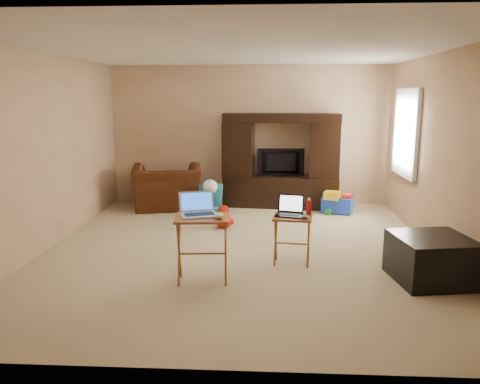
# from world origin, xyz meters

# --- Properties ---
(floor) EXTENTS (5.50, 5.50, 0.00)m
(floor) POSITION_xyz_m (0.00, 0.00, 0.00)
(floor) COLOR #C6B689
(floor) RESTS_ON ground
(ceiling) EXTENTS (5.50, 5.50, 0.00)m
(ceiling) POSITION_xyz_m (0.00, 0.00, 2.50)
(ceiling) COLOR silver
(ceiling) RESTS_ON ground
(wall_back) EXTENTS (5.00, 0.00, 5.00)m
(wall_back) POSITION_xyz_m (0.00, 2.75, 1.25)
(wall_back) COLOR tan
(wall_back) RESTS_ON ground
(wall_front) EXTENTS (5.00, 0.00, 5.00)m
(wall_front) POSITION_xyz_m (0.00, -2.75, 1.25)
(wall_front) COLOR tan
(wall_front) RESTS_ON ground
(wall_left) EXTENTS (0.00, 5.50, 5.50)m
(wall_left) POSITION_xyz_m (-2.50, 0.00, 1.25)
(wall_left) COLOR tan
(wall_left) RESTS_ON ground
(wall_right) EXTENTS (0.00, 5.50, 5.50)m
(wall_right) POSITION_xyz_m (2.50, 0.00, 1.25)
(wall_right) COLOR tan
(wall_right) RESTS_ON ground
(window_pane) EXTENTS (0.00, 1.20, 1.20)m
(window_pane) POSITION_xyz_m (2.48, 1.55, 1.40)
(window_pane) COLOR white
(window_pane) RESTS_ON ground
(window_frame) EXTENTS (0.06, 1.14, 1.34)m
(window_frame) POSITION_xyz_m (2.46, 1.55, 1.40)
(window_frame) COLOR white
(window_frame) RESTS_ON ground
(entertainment_center) EXTENTS (2.07, 0.70, 1.66)m
(entertainment_center) POSITION_xyz_m (0.59, 2.47, 0.83)
(entertainment_center) COLOR black
(entertainment_center) RESTS_ON floor
(television) EXTENTS (0.85, 0.15, 0.49)m
(television) POSITION_xyz_m (0.59, 2.47, 0.80)
(television) COLOR black
(television) RESTS_ON entertainment_center
(recliner) EXTENTS (1.35, 1.24, 0.76)m
(recliner) POSITION_xyz_m (-1.41, 2.21, 0.38)
(recliner) COLOR #44210E
(recliner) RESTS_ON floor
(child_rocker) EXTENTS (0.46, 0.51, 0.53)m
(child_rocker) POSITION_xyz_m (-0.61, 1.70, 0.26)
(child_rocker) COLOR #186885
(child_rocker) RESTS_ON floor
(plush_toy) EXTENTS (0.32, 0.27, 0.36)m
(plush_toy) POSITION_xyz_m (-0.31, 0.99, 0.18)
(plush_toy) COLOR red
(plush_toy) RESTS_ON floor
(push_toy) EXTENTS (0.61, 0.52, 0.38)m
(push_toy) POSITION_xyz_m (1.53, 2.00, 0.19)
(push_toy) COLOR blue
(push_toy) RESTS_ON floor
(ottoman) EXTENTS (0.87, 0.87, 0.49)m
(ottoman) POSITION_xyz_m (2.09, -0.94, 0.24)
(ottoman) COLOR black
(ottoman) RESTS_ON floor
(tray_table_left) EXTENTS (0.59, 0.49, 0.72)m
(tray_table_left) POSITION_xyz_m (-0.35, -1.10, 0.36)
(tray_table_left) COLOR #AC5E29
(tray_table_left) RESTS_ON floor
(tray_table_right) EXTENTS (0.49, 0.41, 0.58)m
(tray_table_right) POSITION_xyz_m (0.63, -0.51, 0.29)
(tray_table_right) COLOR #9D6326
(tray_table_right) RESTS_ON floor
(laptop_left) EXTENTS (0.45, 0.41, 0.24)m
(laptop_left) POSITION_xyz_m (-0.38, -1.07, 0.84)
(laptop_left) COLOR silver
(laptop_left) RESTS_ON tray_table_left
(laptop_right) EXTENTS (0.35, 0.32, 0.24)m
(laptop_right) POSITION_xyz_m (0.59, -0.49, 0.70)
(laptop_right) COLOR black
(laptop_right) RESTS_ON tray_table_right
(mouse_left) EXTENTS (0.11, 0.16, 0.06)m
(mouse_left) POSITION_xyz_m (-0.16, -1.17, 0.75)
(mouse_left) COLOR silver
(mouse_left) RESTS_ON tray_table_left
(mouse_right) EXTENTS (0.12, 0.14, 0.05)m
(mouse_right) POSITION_xyz_m (0.76, -0.63, 0.60)
(mouse_right) COLOR #39393D
(mouse_right) RESTS_ON tray_table_right
(water_bottle) EXTENTS (0.06, 0.06, 0.18)m
(water_bottle) POSITION_xyz_m (0.82, -0.43, 0.67)
(water_bottle) COLOR #BE0E0B
(water_bottle) RESTS_ON tray_table_right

